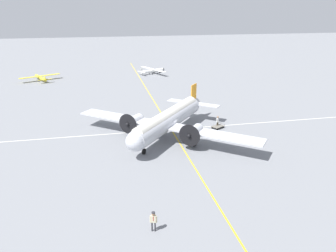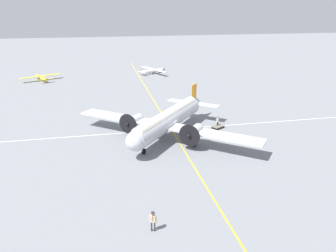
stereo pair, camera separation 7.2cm
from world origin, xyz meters
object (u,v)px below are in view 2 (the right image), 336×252
Objects in this scene: baggage_cart at (218,126)px; light_aircraft_distant at (41,77)px; crew_foreground at (153,219)px; suitcase_near_door at (201,126)px; passenger_boarding at (218,121)px; light_aircraft_taxiing at (153,71)px; airliner_main at (167,121)px.

baggage_cart is 47.79m from light_aircraft_distant.
crew_foreground is 3.43× the size of suitcase_near_door.
passenger_boarding is at bearing -106.13° from crew_foreground.
light_aircraft_distant is (-58.11, -16.70, -0.29)m from crew_foreground.
light_aircraft_distant is 26.79m from light_aircraft_taxiing.
airliner_main is at bearing -63.46° from suitcase_near_door.
passenger_boarding is at bearing 145.81° from airliner_main.
crew_foreground is 61.73m from light_aircraft_taxiing.
light_aircraft_taxiing reaches higher than suitcase_near_door.
crew_foreground reaches higher than baggage_cart.
light_aircraft_taxiing is at bearing -84.00° from crew_foreground.
airliner_main is at bearing -178.23° from light_aircraft_distant.
airliner_main reaches higher than passenger_boarding.
passenger_boarding is 0.18× the size of light_aircraft_taxiing.
crew_foreground is 24.26m from passenger_boarding.
light_aircraft_taxiing reaches higher than light_aircraft_distant.
airliner_main is 19.02m from crew_foreground.
suitcase_near_door is at bearing -100.69° from crew_foreground.
passenger_boarding is (-2.35, 7.84, -1.36)m from airliner_main.
passenger_boarding is 3.35× the size of suitcase_near_door.
suitcase_near_door is at bearing -115.75° from light_aircraft_taxiing.
light_aircraft_distant reaches higher than baggage_cart.
light_aircraft_taxiing is (-40.58, -2.64, 0.53)m from baggage_cart.
passenger_boarding is 0.82× the size of baggage_cart.
crew_foreground is at bearing -25.95° from suitcase_near_door.
light_aircraft_distant is (-37.40, -29.33, -0.24)m from passenger_boarding.
baggage_cart is 0.24× the size of light_aircraft_distant.
light_aircraft_distant is (-37.02, -26.96, 0.55)m from suitcase_near_door.
light_aircraft_distant is (-37.76, -29.28, 0.50)m from baggage_cart.
light_aircraft_taxiing is (-60.92, 9.94, -0.26)m from crew_foreground.
airliner_main is 8.30m from passenger_boarding.
baggage_cart is (0.36, -0.06, -0.75)m from passenger_boarding.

